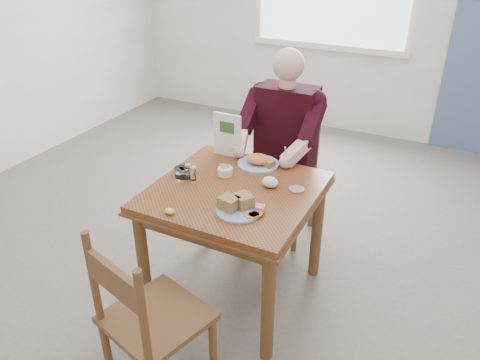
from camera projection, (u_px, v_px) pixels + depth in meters
The scene contains 15 objects.
floor at pixel (235, 290), 3.00m from camera, with size 6.00×6.00×0.00m, color #5E564C.
wall_back at pixel (371, 2), 4.70m from camera, with size 5.50×5.50×0.00m, color white.
lemon_wedge at pixel (169, 211), 2.40m from camera, with size 0.06×0.04×0.03m, color yellow.
napkin at pixel (270, 182), 2.65m from camera, with size 0.09×0.08×0.06m, color white.
metal_dish at pixel (296, 189), 2.63m from camera, with size 0.09×0.09×0.01m, color silver.
table at pixel (235, 205), 2.70m from camera, with size 0.92×0.92×0.75m.
chair_far at pixel (285, 173), 3.40m from camera, with size 0.42×0.42×0.95m.
chair_near at pixel (148, 321), 2.12m from camera, with size 0.52×0.52×0.95m.
diner at pixel (282, 135), 3.17m from camera, with size 0.53×0.56×1.39m.
near_plate at pixel (238, 206), 2.42m from camera, with size 0.30×0.30×0.08m.
far_plate at pixel (259, 162), 2.89m from camera, with size 0.33×0.33×0.07m.
caddy at pixel (225, 171), 2.78m from camera, with size 0.11×0.11×0.07m.
shakers at pixel (191, 172), 2.73m from camera, with size 0.09×0.07×0.08m.
creamer at pixel (184, 172), 2.77m from camera, with size 0.14×0.14×0.05m.
menu at pixel (227, 135), 2.96m from camera, with size 0.19×0.02×0.28m.
Camera 1 is at (1.07, -2.05, 2.05)m, focal length 35.00 mm.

